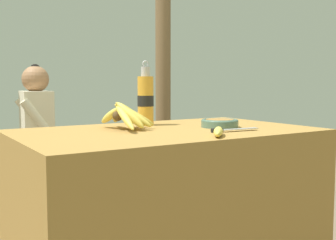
% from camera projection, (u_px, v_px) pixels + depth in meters
% --- Properties ---
extents(market_counter, '(1.38, 0.84, 0.75)m').
position_uv_depth(market_counter, '(167.00, 207.00, 2.02)').
color(market_counter, olive).
rests_on(market_counter, ground_plane).
extents(banana_bunch_ripe, '(0.21, 0.37, 0.15)m').
position_uv_depth(banana_bunch_ripe, '(125.00, 115.00, 1.99)').
color(banana_bunch_ripe, '#4C381E').
rests_on(banana_bunch_ripe, market_counter).
extents(serving_bowl, '(0.18, 0.18, 0.04)m').
position_uv_depth(serving_bowl, '(220.00, 123.00, 2.09)').
color(serving_bowl, '#4C6B5B').
rests_on(serving_bowl, market_counter).
extents(water_bottle, '(0.08, 0.08, 0.34)m').
position_uv_depth(water_bottle, '(146.00, 99.00, 2.19)').
color(water_bottle, gold).
rests_on(water_bottle, market_counter).
extents(loose_banana_front, '(0.16, 0.17, 0.04)m').
position_uv_depth(loose_banana_front, '(218.00, 132.00, 1.74)').
color(loose_banana_front, '#E0C64C').
rests_on(loose_banana_front, market_counter).
extents(knife, '(0.25, 0.05, 0.02)m').
position_uv_depth(knife, '(228.00, 130.00, 1.90)').
color(knife, '#BCBCC1').
rests_on(knife, market_counter).
extents(wooden_bench, '(1.88, 0.32, 0.39)m').
position_uv_depth(wooden_bench, '(63.00, 166.00, 3.20)').
color(wooden_bench, '#4C3823').
rests_on(wooden_bench, ground_plane).
extents(seated_vendor, '(0.43, 0.41, 1.10)m').
position_uv_depth(seated_vendor, '(31.00, 131.00, 3.03)').
color(seated_vendor, '#564C60').
rests_on(seated_vendor, ground_plane).
extents(banana_bunch_green, '(0.19, 0.29, 0.11)m').
position_uv_depth(banana_bunch_green, '(128.00, 146.00, 3.48)').
color(banana_bunch_green, '#4C381E').
rests_on(banana_bunch_green, wooden_bench).
extents(support_post_far, '(0.15, 0.15, 2.48)m').
position_uv_depth(support_post_far, '(163.00, 55.00, 4.08)').
color(support_post_far, brown).
rests_on(support_post_far, ground_plane).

